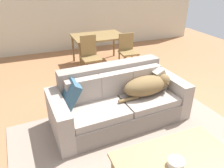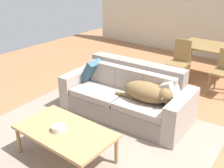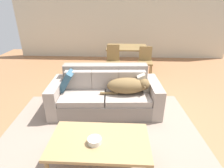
% 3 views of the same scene
% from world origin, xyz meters
% --- Properties ---
extents(ground_plane, '(10.00, 10.00, 0.00)m').
position_xyz_m(ground_plane, '(0.00, 0.00, 0.00)').
color(ground_plane, '#9E6944').
extents(back_partition, '(8.00, 0.12, 2.70)m').
position_xyz_m(back_partition, '(0.00, 4.00, 1.35)').
color(back_partition, beige).
rests_on(back_partition, ground).
extents(area_rug, '(3.45, 2.93, 0.01)m').
position_xyz_m(area_rug, '(-0.28, -0.77, 0.01)').
color(area_rug, gray).
rests_on(area_rug, ground).
extents(couch, '(2.16, 1.05, 0.86)m').
position_xyz_m(couch, '(-0.29, 0.12, 0.33)').
color(couch, gray).
rests_on(couch, ground).
extents(dog_on_left_cushion, '(0.93, 0.40, 0.30)m').
position_xyz_m(dog_on_left_cushion, '(0.17, 0.01, 0.58)').
color(dog_on_left_cushion, brown).
rests_on(dog_on_left_cushion, couch).
extents(throw_pillow_by_left_arm, '(0.32, 0.42, 0.42)m').
position_xyz_m(throw_pillow_by_left_arm, '(-1.04, 0.13, 0.62)').
color(throw_pillow_by_left_arm, '#335569').
rests_on(throw_pillow_by_left_arm, couch).
extents(throw_pillow_by_right_arm, '(0.32, 0.38, 0.40)m').
position_xyz_m(throw_pillow_by_right_arm, '(0.47, 0.22, 0.59)').
color(throw_pillow_by_right_arm, '#BBAD96').
rests_on(throw_pillow_by_right_arm, couch).
extents(coffee_table, '(1.26, 0.72, 0.43)m').
position_xyz_m(coffee_table, '(-0.24, -1.32, 0.39)').
color(coffee_table, '#A68554').
rests_on(coffee_table, ground).
extents(bowl_on_coffee_table, '(0.17, 0.17, 0.07)m').
position_xyz_m(bowl_on_coffee_table, '(-0.29, -1.38, 0.47)').
color(bowl_on_coffee_table, silver).
rests_on(bowl_on_coffee_table, coffee_table).
extents(dining_table, '(1.26, 0.88, 0.74)m').
position_xyz_m(dining_table, '(0.20, 2.54, 0.67)').
color(dining_table, olive).
rests_on(dining_table, ground).
extents(dining_chair_near_left, '(0.41, 0.41, 0.92)m').
position_xyz_m(dining_chair_near_left, '(-0.21, 1.90, 0.50)').
color(dining_chair_near_left, olive).
rests_on(dining_chair_near_left, ground).
extents(dining_chair_near_right, '(0.42, 0.42, 0.88)m').
position_xyz_m(dining_chair_near_right, '(0.71, 1.90, 0.50)').
color(dining_chair_near_right, olive).
rests_on(dining_chair_near_right, ground).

